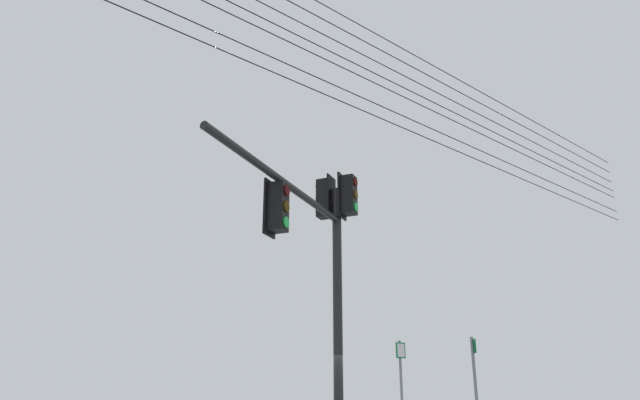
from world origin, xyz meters
The scene contains 4 objects.
signal_mast_assembly centered at (1.58, -0.64, 4.63)m, with size 5.16×2.38×6.50m.
route_sign_primary centered at (-0.29, 2.64, 1.69)m, with size 0.25×0.10×2.97m.
route_sign_secondary centered at (-2.25, 1.17, 1.82)m, with size 0.16×0.25×3.10m.
overhead_wire_span centered at (-0.11, 0.59, 9.77)m, with size 19.97×20.47×2.83m.
Camera 1 is at (13.33, -0.02, 1.52)m, focal length 32.99 mm.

